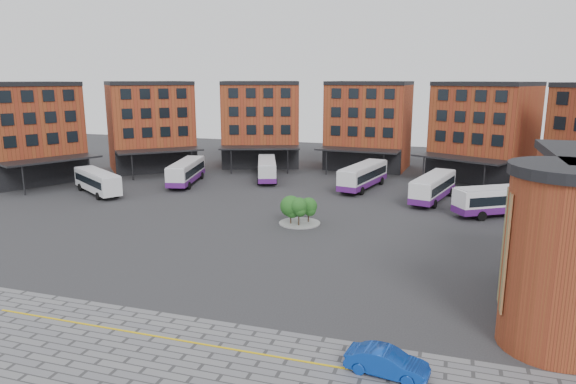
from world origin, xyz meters
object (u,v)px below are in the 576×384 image
(blue_car, at_px, (387,362))
(bus_f, at_px, (505,200))
(bus_c, at_px, (267,169))
(bus_b, at_px, (186,172))
(bus_e, at_px, (433,187))
(bus_a, at_px, (97,180))
(tree_island, at_px, (298,208))
(bus_d, at_px, (363,176))

(blue_car, bearing_deg, bus_f, -5.54)
(bus_c, bearing_deg, bus_b, -168.93)
(bus_b, bearing_deg, bus_e, -13.68)
(bus_b, bearing_deg, bus_a, -143.50)
(tree_island, height_order, bus_b, bus_b)
(tree_island, xyz_separation_m, bus_e, (13.08, 15.38, 0.02))
(bus_f, relative_size, blue_car, 2.66)
(bus_d, height_order, bus_e, bus_d)
(bus_b, height_order, bus_c, bus_b)
(tree_island, distance_m, blue_car, 28.36)
(bus_d, bearing_deg, blue_car, -67.09)
(tree_island, xyz_separation_m, bus_c, (-11.39, 21.73, -0.03))
(tree_island, bearing_deg, bus_f, 26.60)
(blue_car, bearing_deg, tree_island, 33.88)
(bus_a, relative_size, bus_c, 0.91)
(bus_b, relative_size, blue_car, 2.83)
(bus_e, relative_size, bus_f, 1.04)
(tree_island, xyz_separation_m, bus_f, (21.02, 10.52, 0.05))
(bus_b, xyz_separation_m, blue_car, (33.97, -40.94, -1.10))
(bus_c, distance_m, bus_e, 25.28)
(bus_e, bearing_deg, bus_b, -166.57)
(bus_b, distance_m, bus_d, 25.48)
(bus_e, bearing_deg, blue_car, -77.37)
(tree_island, bearing_deg, bus_c, 117.65)
(bus_a, relative_size, bus_b, 0.86)
(tree_island, distance_m, bus_a, 30.16)
(bus_c, xyz_separation_m, bus_f, (32.40, -11.21, 0.09))
(bus_b, height_order, blue_car, bus_b)
(bus_a, bearing_deg, bus_d, -33.85)
(bus_a, distance_m, bus_c, 24.11)
(tree_island, height_order, bus_a, tree_island)
(bus_f, bearing_deg, tree_island, -95.95)
(bus_b, relative_size, bus_c, 1.06)
(bus_f, xyz_separation_m, blue_car, (-8.60, -36.00, -1.10))
(bus_e, bearing_deg, bus_f, -17.90)
(bus_e, relative_size, blue_car, 2.77)
(bus_d, bearing_deg, bus_e, -13.76)
(bus_b, bearing_deg, tree_island, -49.18)
(bus_a, xyz_separation_m, bus_d, (33.09, 14.06, 0.02))
(bus_b, xyz_separation_m, bus_e, (34.65, -0.09, -0.03))
(bus_f, bearing_deg, bus_d, -150.89)
(blue_car, bearing_deg, bus_d, 18.98)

